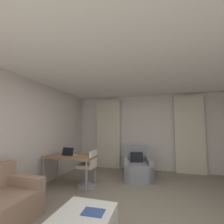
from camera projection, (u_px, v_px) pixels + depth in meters
name	position (u px, v px, depth m)	size (l,w,h in m)	color
ground_plane	(137.00, 222.00, 2.39)	(12.00, 12.00, 0.00)	gray
wall_window	(146.00, 132.00, 5.41)	(5.12, 0.06, 2.60)	silver
wall_left	(15.00, 135.00, 3.19)	(0.06, 6.12, 2.60)	silver
ceiling	(135.00, 60.00, 2.64)	(5.12, 6.12, 0.06)	white
curtain_left_panel	(108.00, 133.00, 5.66)	(0.90, 0.06, 2.50)	beige
curtain_right_panel	(189.00, 134.00, 4.91)	(0.90, 0.06, 2.50)	beige
armchair	(137.00, 168.00, 4.43)	(0.94, 1.01, 0.85)	gray
desk	(70.00, 159.00, 3.87)	(1.24, 0.64, 0.74)	olive
desk_chair	(88.00, 170.00, 3.81)	(0.48, 0.48, 0.88)	gray
laptop	(69.00, 154.00, 3.88)	(0.34, 0.27, 0.22)	#ADADB2
magazine_open	(93.00, 212.00, 1.96)	(0.29, 0.21, 0.01)	#335193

